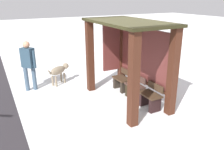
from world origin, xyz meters
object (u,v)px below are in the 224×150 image
Objects in this scene: bench_left_inside at (122,82)px; person_walking at (28,62)px; bus_shelter at (130,48)px; bench_right_inside at (150,98)px; bench_center_inside at (135,89)px; dog at (59,71)px.

bench_left_inside is 3.28m from person_walking.
bus_shelter is 4.02× the size of bench_right_inside.
bench_right_inside is 4.25m from person_walking.
bench_right_inside reaches higher than bench_center_inside.
bench_left_inside is at bearing 179.94° from bench_center_inside.
bench_left_inside is 2.40m from dog.
person_walking is 1.17m from dog.
dog is at bearing -132.72° from bench_left_inside.
bus_shelter is 4.03× the size of bench_center_inside.
bench_left_inside is 0.79m from bench_center_inside.
bench_center_inside is at bearing -179.97° from bench_right_inside.
bench_left_inside is 0.42× the size of person_walking.
bench_center_inside is 1.00× the size of bench_right_inside.
bench_right_inside is (1.59, -0.00, 0.01)m from bench_left_inside.
bench_right_inside is 3.67m from dog.
dog is (-0.10, 1.05, -0.50)m from person_walking.
bench_center_inside is at bearing -0.06° from bench_left_inside.
bus_shelter reaches higher than bench_right_inside.
person_walking is at bearing -130.04° from bus_shelter.
bus_shelter is 3.28× the size of dog.
dog is (-2.32, -1.59, -1.13)m from bus_shelter.
bench_center_inside is 0.43× the size of person_walking.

